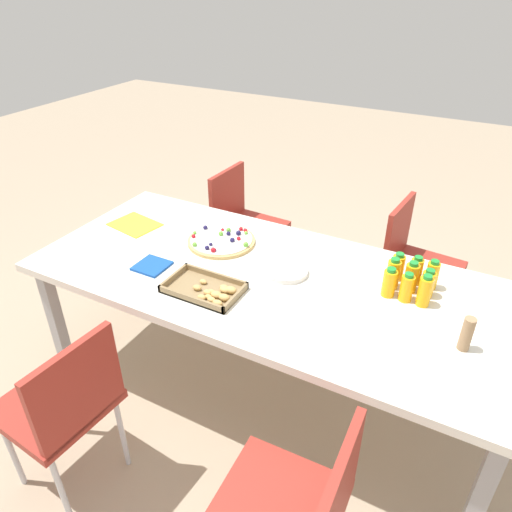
{
  "coord_description": "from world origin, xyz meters",
  "views": [
    {
      "loc": [
        -0.82,
        1.67,
        1.97
      ],
      "look_at": [
        0.12,
        -0.1,
        0.74
      ],
      "focal_mm": 33.41,
      "sensor_mm": 36.0,
      "label": 1
    }
  ],
  "objects_px": {
    "juice_bottle_1": "(416,271)",
    "snack_tray": "(208,290)",
    "chair_far_left": "(298,509)",
    "chair_near_left": "(414,259)",
    "juice_bottle_7": "(407,288)",
    "fruit_pizza": "(222,240)",
    "plate_stack": "(287,271)",
    "napkin_stack": "(152,266)",
    "paper_folder": "(135,224)",
    "chair_near_right": "(242,220)",
    "juice_bottle_4": "(411,277)",
    "cardboard_tube": "(467,334)",
    "juice_bottle_2": "(398,267)",
    "juice_bottle_0": "(432,275)",
    "party_table": "(268,285)",
    "chair_far_right": "(64,403)",
    "juice_bottle_5": "(393,274)",
    "juice_bottle_3": "(428,284)",
    "juice_bottle_8": "(389,283)",
    "juice_bottle_6": "(425,291)"
  },
  "relations": [
    {
      "from": "juice_bottle_1",
      "to": "snack_tray",
      "type": "height_order",
      "value": "juice_bottle_1"
    },
    {
      "from": "chair_far_left",
      "to": "chair_near_left",
      "type": "distance_m",
      "value": 1.69
    },
    {
      "from": "juice_bottle_7",
      "to": "fruit_pizza",
      "type": "bearing_deg",
      "value": -3.03
    },
    {
      "from": "plate_stack",
      "to": "napkin_stack",
      "type": "xyz_separation_m",
      "value": [
        0.6,
        0.26,
        -0.01
      ]
    },
    {
      "from": "snack_tray",
      "to": "paper_folder",
      "type": "distance_m",
      "value": 0.8
    },
    {
      "from": "chair_far_left",
      "to": "chair_near_right",
      "type": "bearing_deg",
      "value": 32.71
    },
    {
      "from": "juice_bottle_4",
      "to": "plate_stack",
      "type": "relative_size",
      "value": 0.74
    },
    {
      "from": "cardboard_tube",
      "to": "fruit_pizza",
      "type": "bearing_deg",
      "value": -11.85
    },
    {
      "from": "chair_near_left",
      "to": "juice_bottle_2",
      "type": "xyz_separation_m",
      "value": [
        -0.01,
        0.59,
        0.28
      ]
    },
    {
      "from": "napkin_stack",
      "to": "chair_near_right",
      "type": "bearing_deg",
      "value": -85.77
    },
    {
      "from": "juice_bottle_0",
      "to": "juice_bottle_2",
      "type": "relative_size",
      "value": 1.07
    },
    {
      "from": "juice_bottle_4",
      "to": "juice_bottle_2",
      "type": "bearing_deg",
      "value": -43.04
    },
    {
      "from": "juice_bottle_7",
      "to": "paper_folder",
      "type": "distance_m",
      "value": 1.5
    },
    {
      "from": "juice_bottle_2",
      "to": "cardboard_tube",
      "type": "bearing_deg",
      "value": 133.85
    },
    {
      "from": "juice_bottle_1",
      "to": "cardboard_tube",
      "type": "relative_size",
      "value": 0.97
    },
    {
      "from": "party_table",
      "to": "chair_far_right",
      "type": "height_order",
      "value": "chair_far_right"
    },
    {
      "from": "juice_bottle_1",
      "to": "juice_bottle_5",
      "type": "xyz_separation_m",
      "value": [
        0.08,
        0.08,
        0.01
      ]
    },
    {
      "from": "fruit_pizza",
      "to": "napkin_stack",
      "type": "bearing_deg",
      "value": 64.23
    },
    {
      "from": "party_table",
      "to": "paper_folder",
      "type": "xyz_separation_m",
      "value": [
        0.89,
        -0.1,
        0.06
      ]
    },
    {
      "from": "cardboard_tube",
      "to": "napkin_stack",
      "type": "bearing_deg",
      "value": 4.13
    },
    {
      "from": "juice_bottle_2",
      "to": "snack_tray",
      "type": "relative_size",
      "value": 0.39
    },
    {
      "from": "plate_stack",
      "to": "chair_near_right",
      "type": "bearing_deg",
      "value": -48.36
    },
    {
      "from": "juice_bottle_2",
      "to": "cardboard_tube",
      "type": "relative_size",
      "value": 0.93
    },
    {
      "from": "juice_bottle_2",
      "to": "paper_folder",
      "type": "xyz_separation_m",
      "value": [
        1.43,
        0.16,
        -0.06
      ]
    },
    {
      "from": "chair_near_right",
      "to": "party_table",
      "type": "bearing_deg",
      "value": 39.34
    },
    {
      "from": "plate_stack",
      "to": "juice_bottle_0",
      "type": "bearing_deg",
      "value": -162.23
    },
    {
      "from": "juice_bottle_3",
      "to": "juice_bottle_8",
      "type": "relative_size",
      "value": 0.97
    },
    {
      "from": "juice_bottle_7",
      "to": "juice_bottle_8",
      "type": "distance_m",
      "value": 0.08
    },
    {
      "from": "juice_bottle_2",
      "to": "juice_bottle_1",
      "type": "bearing_deg",
      "value": -178.77
    },
    {
      "from": "juice_bottle_5",
      "to": "chair_near_right",
      "type": "bearing_deg",
      "value": -29.19
    },
    {
      "from": "chair_near_left",
      "to": "juice_bottle_8",
      "type": "distance_m",
      "value": 0.79
    },
    {
      "from": "juice_bottle_6",
      "to": "cardboard_tube",
      "type": "xyz_separation_m",
      "value": [
        -0.19,
        0.21,
        0.0
      ]
    },
    {
      "from": "juice_bottle_1",
      "to": "snack_tray",
      "type": "bearing_deg",
      "value": 32.74
    },
    {
      "from": "plate_stack",
      "to": "cardboard_tube",
      "type": "xyz_separation_m",
      "value": [
        -0.81,
        0.16,
        0.06
      ]
    },
    {
      "from": "party_table",
      "to": "juice_bottle_7",
      "type": "height_order",
      "value": "juice_bottle_7"
    },
    {
      "from": "juice_bottle_0",
      "to": "paper_folder",
      "type": "distance_m",
      "value": 1.59
    },
    {
      "from": "plate_stack",
      "to": "paper_folder",
      "type": "height_order",
      "value": "plate_stack"
    },
    {
      "from": "snack_tray",
      "to": "cardboard_tube",
      "type": "height_order",
      "value": "cardboard_tube"
    },
    {
      "from": "chair_far_left",
      "to": "chair_far_right",
      "type": "bearing_deg",
      "value": 90.56
    },
    {
      "from": "chair_far_right",
      "to": "juice_bottle_7",
      "type": "relative_size",
      "value": 6.07
    },
    {
      "from": "chair_far_right",
      "to": "juice_bottle_4",
      "type": "relative_size",
      "value": 5.57
    },
    {
      "from": "chair_far_right",
      "to": "juice_bottle_8",
      "type": "xyz_separation_m",
      "value": [
        -0.98,
        -0.99,
        0.29
      ]
    },
    {
      "from": "juice_bottle_8",
      "to": "plate_stack",
      "type": "xyz_separation_m",
      "value": [
        0.47,
        0.05,
        -0.05
      ]
    },
    {
      "from": "juice_bottle_1",
      "to": "napkin_stack",
      "type": "height_order",
      "value": "juice_bottle_1"
    },
    {
      "from": "chair_far_right",
      "to": "cardboard_tube",
      "type": "distance_m",
      "value": 1.57
    },
    {
      "from": "juice_bottle_5",
      "to": "juice_bottle_4",
      "type": "bearing_deg",
      "value": -172.83
    },
    {
      "from": "juice_bottle_6",
      "to": "plate_stack",
      "type": "bearing_deg",
      "value": 5.05
    },
    {
      "from": "juice_bottle_0",
      "to": "juice_bottle_6",
      "type": "relative_size",
      "value": 0.96
    },
    {
      "from": "chair_near_left",
      "to": "cardboard_tube",
      "type": "bearing_deg",
      "value": 25.81
    },
    {
      "from": "chair_far_left",
      "to": "chair_near_right",
      "type": "distance_m",
      "value": 2.01
    }
  ]
}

